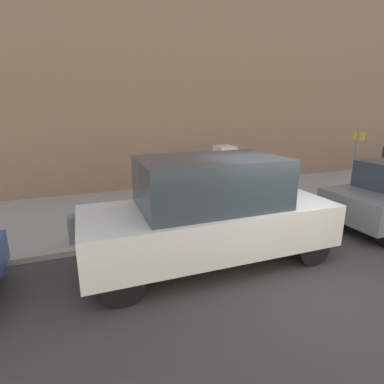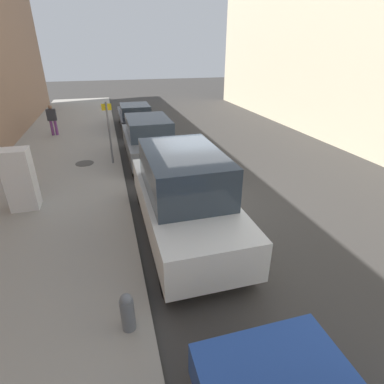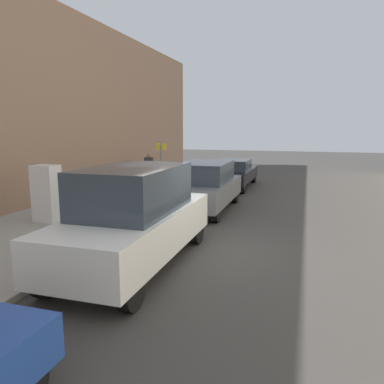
{
  "view_description": "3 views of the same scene",
  "coord_description": "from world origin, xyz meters",
  "px_view_note": "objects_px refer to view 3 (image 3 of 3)",
  "views": [
    {
      "loc": [
        4.24,
        -3.53,
        3.03
      ],
      "look_at": [
        -2.69,
        -0.94,
        1.0
      ],
      "focal_mm": 28.0,
      "sensor_mm": 36.0,
      "label": 1
    },
    {
      "loc": [
        -2.43,
        -7.43,
        4.25
      ],
      "look_at": [
        -0.44,
        -0.31,
        0.68
      ],
      "focal_mm": 28.0,
      "sensor_mm": 36.0,
      "label": 2
    },
    {
      "loc": [
        2.57,
        -8.31,
        2.98
      ],
      "look_at": [
        -0.53,
        1.77,
        1.14
      ],
      "focal_mm": 35.0,
      "sensor_mm": 36.0,
      "label": 3
    }
  ],
  "objects_px": {
    "street_sign_post": "(162,170)",
    "parked_van_white": "(135,217)",
    "parked_suv_gray": "(205,186)",
    "parked_sedan_dark": "(234,173)",
    "pedestrian_walking_far": "(149,166)",
    "trash_bag": "(66,204)",
    "discarded_refrigerator": "(47,193)"
  },
  "relations": [
    {
      "from": "street_sign_post",
      "to": "discarded_refrigerator",
      "type": "bearing_deg",
      "value": -128.75
    },
    {
      "from": "trash_bag",
      "to": "discarded_refrigerator",
      "type": "bearing_deg",
      "value": -77.83
    },
    {
      "from": "parked_suv_gray",
      "to": "street_sign_post",
      "type": "bearing_deg",
      "value": -167.0
    },
    {
      "from": "trash_bag",
      "to": "parked_suv_gray",
      "type": "relative_size",
      "value": 0.12
    },
    {
      "from": "trash_bag",
      "to": "parked_sedan_dark",
      "type": "distance_m",
      "value": 8.84
    },
    {
      "from": "pedestrian_walking_far",
      "to": "discarded_refrigerator",
      "type": "bearing_deg",
      "value": 132.69
    },
    {
      "from": "pedestrian_walking_far",
      "to": "parked_sedan_dark",
      "type": "xyz_separation_m",
      "value": [
        4.27,
        0.73,
        -0.27
      ]
    },
    {
      "from": "parked_van_white",
      "to": "parked_sedan_dark",
      "type": "xyz_separation_m",
      "value": [
        0.0,
        11.28,
        -0.35
      ]
    },
    {
      "from": "parked_van_white",
      "to": "parked_suv_gray",
      "type": "distance_m",
      "value": 5.8
    },
    {
      "from": "parked_van_white",
      "to": "parked_sedan_dark",
      "type": "relative_size",
      "value": 1.06
    },
    {
      "from": "discarded_refrigerator",
      "to": "street_sign_post",
      "type": "xyz_separation_m",
      "value": [
        2.51,
        3.13,
        0.47
      ]
    },
    {
      "from": "discarded_refrigerator",
      "to": "street_sign_post",
      "type": "bearing_deg",
      "value": 51.25
    },
    {
      "from": "parked_van_white",
      "to": "parked_suv_gray",
      "type": "height_order",
      "value": "parked_van_white"
    },
    {
      "from": "pedestrian_walking_far",
      "to": "parked_sedan_dark",
      "type": "height_order",
      "value": "pedestrian_walking_far"
    },
    {
      "from": "parked_suv_gray",
      "to": "parked_sedan_dark",
      "type": "height_order",
      "value": "parked_suv_gray"
    },
    {
      "from": "pedestrian_walking_far",
      "to": "parked_suv_gray",
      "type": "relative_size",
      "value": 0.34
    },
    {
      "from": "street_sign_post",
      "to": "parked_suv_gray",
      "type": "xyz_separation_m",
      "value": [
        1.53,
        0.35,
        -0.57
      ]
    },
    {
      "from": "pedestrian_walking_far",
      "to": "parked_van_white",
      "type": "bearing_deg",
      "value": 153.15
    },
    {
      "from": "discarded_refrigerator",
      "to": "trash_bag",
      "type": "height_order",
      "value": "discarded_refrigerator"
    },
    {
      "from": "parked_sedan_dark",
      "to": "parked_suv_gray",
      "type": "bearing_deg",
      "value": -90.0
    },
    {
      "from": "pedestrian_walking_far",
      "to": "street_sign_post",
      "type": "bearing_deg",
      "value": 159.3
    },
    {
      "from": "trash_bag",
      "to": "pedestrian_walking_far",
      "type": "bearing_deg",
      "value": 89.62
    },
    {
      "from": "street_sign_post",
      "to": "parked_van_white",
      "type": "relative_size",
      "value": 0.47
    },
    {
      "from": "parked_van_white",
      "to": "parked_sedan_dark",
      "type": "height_order",
      "value": "parked_van_white"
    },
    {
      "from": "parked_van_white",
      "to": "parked_suv_gray",
      "type": "bearing_deg",
      "value": 90.0
    },
    {
      "from": "street_sign_post",
      "to": "trash_bag",
      "type": "height_order",
      "value": "street_sign_post"
    },
    {
      "from": "street_sign_post",
      "to": "parked_van_white",
      "type": "distance_m",
      "value": 5.66
    },
    {
      "from": "parked_sedan_dark",
      "to": "trash_bag",
      "type": "bearing_deg",
      "value": -119.25
    },
    {
      "from": "pedestrian_walking_far",
      "to": "parked_sedan_dark",
      "type": "distance_m",
      "value": 4.34
    },
    {
      "from": "street_sign_post",
      "to": "parked_suv_gray",
      "type": "height_order",
      "value": "street_sign_post"
    },
    {
      "from": "street_sign_post",
      "to": "parked_van_white",
      "type": "xyz_separation_m",
      "value": [
        1.53,
        -5.44,
        -0.38
      ]
    },
    {
      "from": "discarded_refrigerator",
      "to": "parked_van_white",
      "type": "distance_m",
      "value": 4.66
    }
  ]
}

